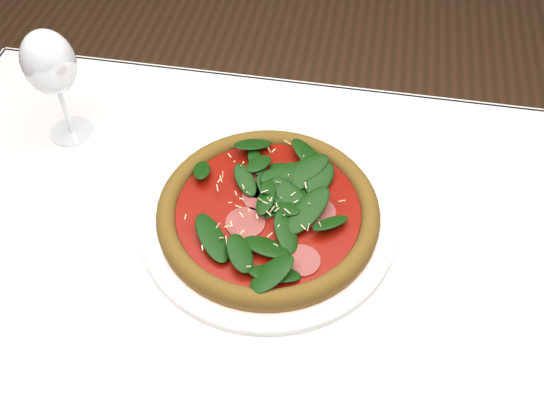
# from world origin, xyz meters

# --- Properties ---
(dining_table) EXTENTS (1.21, 0.81, 0.75)m
(dining_table) POSITION_xyz_m (0.00, 0.00, 0.65)
(dining_table) COLOR silver
(dining_table) RESTS_ON ground
(plate) EXTENTS (0.39, 0.39, 0.02)m
(plate) POSITION_xyz_m (0.01, 0.06, 0.76)
(plate) COLOR white
(plate) RESTS_ON dining_table
(pizza) EXTENTS (0.35, 0.35, 0.04)m
(pizza) POSITION_xyz_m (0.01, 0.06, 0.78)
(pizza) COLOR #A26D27
(pizza) RESTS_ON plate
(wine_glass) EXTENTS (0.09, 0.09, 0.21)m
(wine_glass) POSITION_xyz_m (-0.37, 0.19, 0.90)
(wine_glass) COLOR white
(wine_glass) RESTS_ON dining_table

